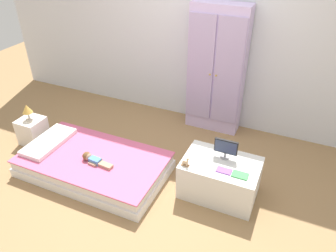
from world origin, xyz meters
TOP-DOWN VIEW (x-y plane):
  - ground_plane at (0.00, 0.00)m, footprint 10.00×10.00m
  - back_wall at (0.00, 1.57)m, footprint 6.40×0.05m
  - bed at (-0.67, -0.13)m, footprint 1.66×0.93m
  - pillow at (-1.30, -0.13)m, footprint 0.32×0.67m
  - doll at (-0.62, -0.20)m, footprint 0.39×0.14m
  - nightstand at (-1.75, 0.06)m, footprint 0.30×0.30m
  - table_lamp at (-1.75, 0.06)m, footprint 0.13×0.13m
  - wardrobe at (0.28, 1.39)m, footprint 0.72×0.30m
  - tv_stand at (0.75, 0.14)m, footprint 0.78×0.54m
  - tv_monitor at (0.76, 0.23)m, footprint 0.24×0.10m
  - rocking_horse_toy at (0.43, -0.06)m, footprint 0.08×0.04m
  - book_purple at (0.81, 0.02)m, footprint 0.15×0.09m
  - book_green at (0.97, 0.02)m, footprint 0.16×0.11m

SIDE VIEW (x-z plane):
  - ground_plane at x=0.00m, z-range -0.02..0.00m
  - bed at x=-0.67m, z-range 0.00..0.22m
  - nightstand at x=-1.75m, z-range 0.00..0.34m
  - tv_stand at x=0.75m, z-range 0.00..0.41m
  - pillow at x=-1.30m, z-range 0.22..0.28m
  - doll at x=-0.62m, z-range 0.21..0.31m
  - book_purple at x=0.81m, z-range 0.41..0.43m
  - book_green at x=0.97m, z-range 0.41..0.43m
  - rocking_horse_toy at x=0.43m, z-range 0.41..0.51m
  - table_lamp at x=-1.75m, z-range 0.38..0.60m
  - tv_monitor at x=0.76m, z-range 0.43..0.65m
  - wardrobe at x=0.28m, z-range 0.00..1.70m
  - back_wall at x=0.00m, z-range 0.00..2.70m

